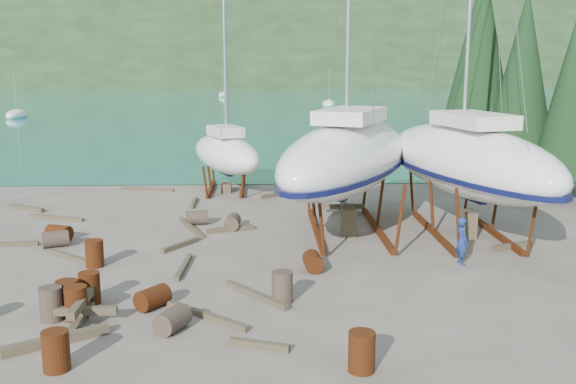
{
  "coord_description": "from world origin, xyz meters",
  "views": [
    {
      "loc": [
        -0.16,
        -19.21,
        6.43
      ],
      "look_at": [
        0.71,
        3.0,
        1.99
      ],
      "focal_mm": 40.0,
      "sensor_mm": 36.0,
      "label": 1
    }
  ],
  "objects_px": {
    "large_sailboat_near": "(348,156)",
    "large_sailboat_far": "(467,159)",
    "worker": "(462,241)",
    "small_sailboat_shore": "(226,153)"
  },
  "relations": [
    {
      "from": "large_sailboat_near",
      "to": "large_sailboat_far",
      "type": "bearing_deg",
      "value": 17.86
    },
    {
      "from": "large_sailboat_far",
      "to": "worker",
      "type": "height_order",
      "value": "large_sailboat_far"
    },
    {
      "from": "large_sailboat_far",
      "to": "small_sailboat_shore",
      "type": "bearing_deg",
      "value": 124.06
    },
    {
      "from": "small_sailboat_shore",
      "to": "worker",
      "type": "xyz_separation_m",
      "value": [
        8.34,
        -12.75,
        -1.18
      ]
    },
    {
      "from": "large_sailboat_far",
      "to": "worker",
      "type": "distance_m",
      "value": 4.49
    },
    {
      "from": "worker",
      "to": "small_sailboat_shore",
      "type": "bearing_deg",
      "value": 24.75
    },
    {
      "from": "large_sailboat_far",
      "to": "large_sailboat_near",
      "type": "bearing_deg",
      "value": 160.86
    },
    {
      "from": "small_sailboat_shore",
      "to": "worker",
      "type": "distance_m",
      "value": 15.28
    },
    {
      "from": "large_sailboat_near",
      "to": "small_sailboat_shore",
      "type": "bearing_deg",
      "value": 145.4
    },
    {
      "from": "large_sailboat_near",
      "to": "worker",
      "type": "xyz_separation_m",
      "value": [
        3.21,
        -4.26,
        -2.21
      ]
    }
  ]
}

